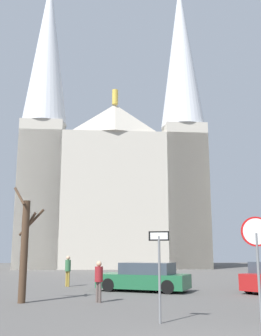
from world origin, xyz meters
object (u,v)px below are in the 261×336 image
Objects in this scene: one_way_arrow_sign at (159,265)px; pedestrian_walking at (99,277)px; parked_car_far_green at (144,278)px; cathedral at (113,173)px; pedestrian_standing at (68,268)px; bare_tree at (25,247)px; stop_sign at (257,246)px.

pedestrian_walking is (-1.79, 4.67, -0.65)m from one_way_arrow_sign.
cathedral is at bearing 92.36° from parked_car_far_green.
pedestrian_standing is (-3.66, 11.80, -0.57)m from one_way_arrow_sign.
one_way_arrow_sign is (0.72, -36.45, -9.77)m from cathedral.
bare_tree is at bearing 135.29° from one_way_arrow_sign.
pedestrian_walking is (-4.68, 4.64, -1.17)m from stop_sign.
bare_tree reaches higher than pedestrian_standing.
stop_sign is 1.17× the size of one_way_arrow_sign.
bare_tree is 2.67× the size of pedestrian_standing.
one_way_arrow_sign is at bearing -69.03° from pedestrian_walking.
one_way_arrow_sign is 0.56× the size of bare_tree.
stop_sign is 0.66× the size of bare_tree.
pedestrian_walking is at bearing -0.52° from bare_tree.
cathedral is 12.48× the size of stop_sign.
pedestrian_standing reaches higher than pedestrian_walking.
pedestrian_standing is (-1.87, 7.13, 0.08)m from pedestrian_walking.
stop_sign reaches higher than one_way_arrow_sign.
pedestrian_standing is at bearing 81.33° from bare_tree.
one_way_arrow_sign is at bearing -88.86° from cathedral.
one_way_arrow_sign is 6.70m from bare_tree.
cathedral is at bearing 83.20° from pedestrian_standing.
one_way_arrow_sign is at bearing -72.74° from pedestrian_standing.
stop_sign is at bearing -84.34° from cathedral.
pedestrian_walking is (-1.07, -31.78, -10.42)m from cathedral.
bare_tree is 3.18m from pedestrian_walking.
bare_tree is at bearing -97.22° from cathedral.
bare_tree is (-4.75, 4.70, 0.52)m from one_way_arrow_sign.
stop_sign is at bearing -60.90° from pedestrian_standing.
parked_car_far_green is 3.07× the size of pedestrian_walking.
bare_tree is (-7.63, 4.67, -0.00)m from stop_sign.
one_way_arrow_sign is 1.61× the size of pedestrian_walking.
pedestrian_standing is at bearing 107.26° from one_way_arrow_sign.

